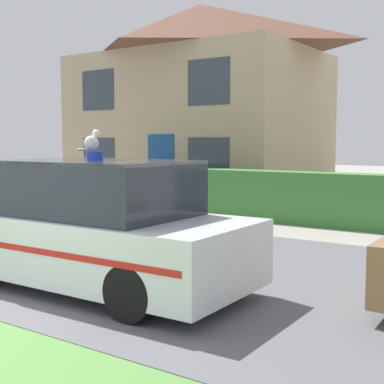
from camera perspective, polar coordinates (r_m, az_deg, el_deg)
road_strip at (r=8.26m, az=-2.96°, el=-7.64°), size 28.00×6.14×0.01m
garden_hedge at (r=12.49m, az=11.14°, el=-0.58°), size 11.13×0.71×1.18m
police_car at (r=6.94m, az=-10.67°, el=-3.67°), size 4.33×1.83×1.73m
cat at (r=7.09m, az=-10.58°, el=5.29°), size 0.19×0.33×0.29m
house_left at (r=18.90m, az=0.84°, el=9.88°), size 8.22×5.88×6.58m
wheelie_bin at (r=14.67m, az=-4.61°, el=0.11°), size 0.77×0.80×1.04m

